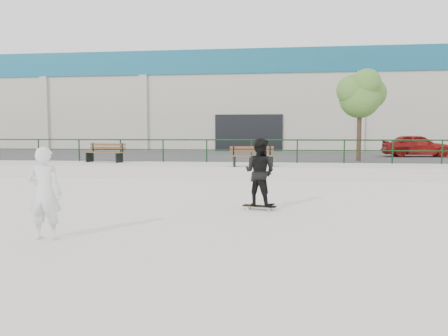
# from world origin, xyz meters

# --- Properties ---
(ground) EXTENTS (120.00, 120.00, 0.00)m
(ground) POSITION_xyz_m (0.00, 0.00, 0.00)
(ground) COLOR silver
(ground) RESTS_ON ground
(ledge) EXTENTS (30.00, 3.00, 0.50)m
(ledge) POSITION_xyz_m (0.00, 9.50, 0.25)
(ledge) COLOR #B9B3A8
(ledge) RESTS_ON ground
(parking_strip) EXTENTS (60.00, 14.00, 0.50)m
(parking_strip) POSITION_xyz_m (0.00, 18.00, 0.25)
(parking_strip) COLOR #303030
(parking_strip) RESTS_ON ground
(railing) EXTENTS (28.00, 0.06, 1.03)m
(railing) POSITION_xyz_m (-0.00, 10.80, 1.24)
(railing) COLOR black
(railing) RESTS_ON ledge
(commercial_building) EXTENTS (44.20, 16.33, 8.00)m
(commercial_building) POSITION_xyz_m (-0.00, 31.99, 4.58)
(commercial_building) COLOR #B4B1A1
(commercial_building) RESTS_ON ground
(bench_left) EXTENTS (1.92, 0.91, 0.85)m
(bench_left) POSITION_xyz_m (-5.52, 10.27, 0.92)
(bench_left) COLOR brown
(bench_left) RESTS_ON ledge
(bench_right) EXTENTS (1.80, 0.85, 0.80)m
(bench_right) POSITION_xyz_m (1.19, 8.46, 0.90)
(bench_right) COLOR brown
(bench_right) RESTS_ON ledge
(tree) EXTENTS (2.36, 2.10, 4.20)m
(tree) POSITION_xyz_m (5.94, 12.54, 3.65)
(tree) COLOR #463423
(tree) RESTS_ON parking_strip
(red_car) EXTENTS (3.69, 1.54, 1.25)m
(red_car) POSITION_xyz_m (9.83, 16.90, 1.12)
(red_car) COLOR maroon
(red_car) RESTS_ON parking_strip
(skateboard) EXTENTS (0.81, 0.38, 0.09)m
(skateboard) POSITION_xyz_m (1.74, 1.67, 0.07)
(skateboard) COLOR black
(skateboard) RESTS_ON ground
(standing_skater) EXTENTS (0.94, 0.86, 1.57)m
(standing_skater) POSITION_xyz_m (1.74, 1.67, 0.88)
(standing_skater) COLOR black
(standing_skater) RESTS_ON skateboard
(seated_skater) EXTENTS (0.59, 0.41, 1.56)m
(seated_skater) POSITION_xyz_m (-1.69, -1.67, 0.78)
(seated_skater) COLOR silver
(seated_skater) RESTS_ON ground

